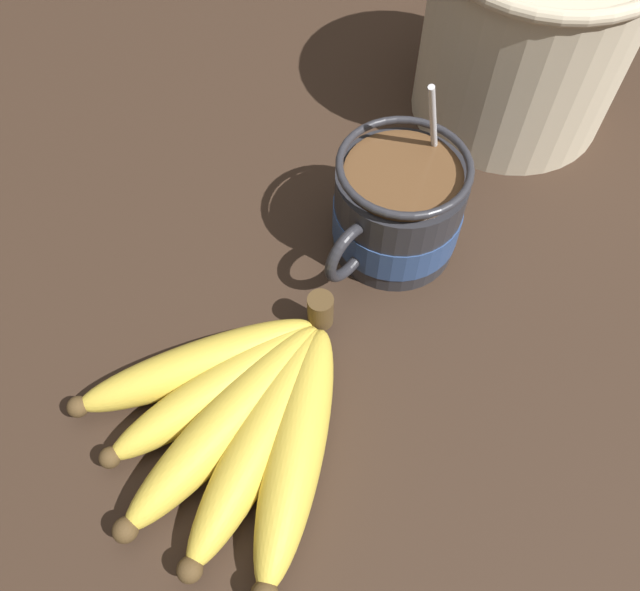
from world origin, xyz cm
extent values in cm
cube|color=#332319|center=(0.00, 0.00, 1.71)|extent=(130.12, 130.12, 3.41)
cylinder|color=#28282D|center=(-4.77, -1.00, 7.53)|extent=(10.27, 10.27, 8.24)
cylinder|color=navy|center=(-4.77, -1.00, 6.66)|extent=(10.47, 10.47, 3.25)
torus|color=#28282D|center=(1.26, -1.00, 8.06)|extent=(5.36, 0.90, 5.36)
cylinder|color=brown|center=(-4.77, -1.00, 11.75)|extent=(9.07, 9.07, 0.40)
torus|color=#28282D|center=(-4.77, -1.00, 12.71)|extent=(10.27, 10.27, 0.60)
cylinder|color=silver|center=(-8.72, -1.00, 11.79)|extent=(4.78, 0.50, 13.91)
ellipsoid|color=silver|center=(-6.57, -1.00, 4.91)|extent=(3.00, 2.00, 0.80)
cylinder|color=#4C381E|center=(5.74, 0.42, 6.15)|extent=(2.00, 2.00, 3.00)
ellipsoid|color=gold|center=(14.59, -3.98, 5.14)|extent=(17.44, 11.01, 3.45)
sphere|color=#4C381E|center=(22.54, -7.94, 5.14)|extent=(1.55, 1.55, 1.55)
ellipsoid|color=gold|center=(15.03, -1.59, 5.07)|extent=(17.32, 6.85, 3.33)
sphere|color=#4C381E|center=(23.33, -3.39, 5.07)|extent=(1.50, 1.50, 1.50)
ellipsoid|color=gold|center=(16.18, 0.80, 5.27)|extent=(19.01, 4.38, 3.71)
sphere|color=#4C381E|center=(25.61, 1.13, 5.27)|extent=(1.67, 1.67, 1.67)
ellipsoid|color=gold|center=(15.59, 3.30, 5.24)|extent=(18.81, 8.72, 3.66)
sphere|color=#4C381E|center=(24.49, 5.90, 5.24)|extent=(1.65, 1.65, 1.65)
ellipsoid|color=gold|center=(14.53, 5.61, 5.32)|extent=(17.79, 12.65, 3.83)
cylinder|color=beige|center=(-25.47, -3.02, 11.37)|extent=(18.42, 18.42, 15.93)
camera|label=1|loc=(23.81, 15.93, 46.38)|focal=35.00mm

